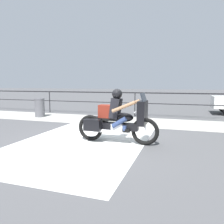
# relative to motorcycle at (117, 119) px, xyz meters

# --- Properties ---
(ground_plane) EXTENTS (120.00, 120.00, 0.00)m
(ground_plane) POSITION_rel_motorcycle_xyz_m (-0.61, 0.17, -0.69)
(ground_plane) COLOR #4C4C4F
(sidewalk_band) EXTENTS (44.00, 2.40, 0.01)m
(sidewalk_band) POSITION_rel_motorcycle_xyz_m (-0.61, 3.57, -0.68)
(sidewalk_band) COLOR #A8A59E
(sidewalk_band) RESTS_ON ground
(crosswalk_band) EXTENTS (3.54, 6.00, 0.01)m
(crosswalk_band) POSITION_rel_motorcycle_xyz_m (-0.98, -0.03, -0.68)
(crosswalk_band) COLOR silver
(crosswalk_band) RESTS_ON ground
(fence_railing) EXTENTS (36.00, 0.05, 1.24)m
(fence_railing) POSITION_rel_motorcycle_xyz_m (-0.61, 5.16, 0.29)
(fence_railing) COLOR black
(fence_railing) RESTS_ON ground
(motorcycle) EXTENTS (2.39, 0.76, 1.54)m
(motorcycle) POSITION_rel_motorcycle_xyz_m (0.00, 0.00, 0.00)
(motorcycle) COLOR black
(motorcycle) RESTS_ON ground
(trash_bin) EXTENTS (0.50, 0.50, 0.95)m
(trash_bin) POSITION_rel_motorcycle_xyz_m (-5.12, 3.42, -0.21)
(trash_bin) COLOR #515156
(trash_bin) RESTS_ON ground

